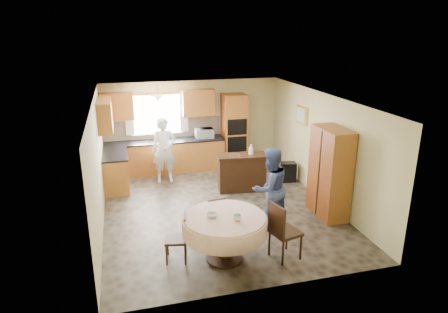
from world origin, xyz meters
TOP-DOWN VIEW (x-y plane):
  - floor at (0.00, 0.00)m, footprint 5.00×6.00m
  - ceiling at (0.00, 0.00)m, footprint 5.00×6.00m
  - wall_back at (0.00, 3.00)m, footprint 5.00×0.02m
  - wall_front at (0.00, -3.00)m, footprint 5.00×0.02m
  - wall_left at (-2.50, 0.00)m, footprint 0.02×6.00m
  - wall_right at (2.50, 0.00)m, footprint 0.02×6.00m
  - window at (-1.00, 2.98)m, footprint 1.40×0.03m
  - curtain_left at (-1.75, 2.93)m, footprint 0.22×0.02m
  - curtain_right at (-0.25, 2.93)m, footprint 0.22×0.02m
  - base_cab_back at (-0.85, 2.70)m, footprint 3.30×0.60m
  - counter_back at (-0.85, 2.70)m, footprint 3.30×0.64m
  - base_cab_left at (-2.20, 1.80)m, footprint 0.60×1.20m
  - counter_left at (-2.20, 1.80)m, footprint 0.64×1.20m
  - backsplash at (-0.85, 2.99)m, footprint 3.30×0.02m
  - wall_cab_left at (-2.05, 2.83)m, footprint 0.85×0.33m
  - wall_cab_right at (0.15, 2.83)m, footprint 0.90×0.33m
  - wall_cab_side at (-2.33, 1.80)m, footprint 0.33×1.20m
  - oven_tower at (1.15, 2.69)m, footprint 0.66×0.62m
  - oven_upper at (1.15, 2.38)m, footprint 0.56×0.01m
  - oven_lower at (1.15, 2.38)m, footprint 0.56×0.01m
  - pendant at (-1.00, 2.50)m, footprint 0.36×0.36m
  - sideboard at (0.83, 0.90)m, footprint 1.26×0.63m
  - space_heater at (2.20, 1.14)m, footprint 0.42×0.33m
  - cupboard at (2.22, -0.90)m, footprint 0.51×1.02m
  - dining_table at (-0.39, -2.04)m, footprint 1.46×1.46m
  - chair_left at (-1.15, -1.85)m, footprint 0.44×0.44m
  - chair_back at (-0.38, -1.25)m, footprint 0.40×0.40m
  - chair_right at (0.58, -2.26)m, footprint 0.56×0.56m
  - framed_picture at (2.47, 1.09)m, footprint 0.06×0.55m
  - microwave at (0.26, 2.65)m, footprint 0.50×0.34m
  - person_sink at (-0.95, 1.98)m, footprint 0.64×0.43m
  - person_dining at (0.80, -1.09)m, footprint 0.98×0.86m
  - bowl_sideboard at (0.64, 0.90)m, footprint 0.28×0.28m
  - bottle_sideboard at (1.06, 0.90)m, footprint 0.14×0.14m
  - cup_table at (-0.23, -2.24)m, footprint 0.16×0.16m
  - bowl_table at (-0.60, -2.00)m, footprint 0.21×0.21m

SIDE VIEW (x-z plane):
  - floor at x=0.00m, z-range -0.01..0.01m
  - space_heater at x=2.20m, z-range 0.00..0.52m
  - sideboard at x=0.83m, z-range 0.00..0.87m
  - base_cab_back at x=-0.85m, z-range 0.00..0.88m
  - base_cab_left at x=-2.20m, z-range 0.00..0.88m
  - chair_back at x=-0.38m, z-range 0.04..0.90m
  - chair_left at x=-1.15m, z-range 0.05..0.91m
  - chair_right at x=0.58m, z-range 0.06..1.12m
  - dining_table at x=-0.39m, z-range 0.23..1.07m
  - oven_lower at x=1.15m, z-range 0.53..0.97m
  - person_dining at x=0.80m, z-range 0.00..1.69m
  - person_sink at x=-0.95m, z-range 0.00..1.71m
  - bowl_table at x=-0.60m, z-range 0.84..0.90m
  - cup_table at x=-0.23m, z-range 0.84..0.94m
  - bowl_sideboard at x=0.64m, z-range 0.87..0.93m
  - counter_back at x=-0.85m, z-range 0.88..0.92m
  - counter_left at x=-2.20m, z-range 0.88..0.92m
  - cupboard at x=2.22m, z-range 0.00..1.94m
  - bottle_sideboard at x=1.06m, z-range 0.87..1.17m
  - microwave at x=0.26m, z-range 0.92..1.20m
  - oven_tower at x=1.15m, z-range 0.00..2.12m
  - backsplash at x=-0.85m, z-range 0.90..1.46m
  - wall_back at x=0.00m, z-range 0.00..2.50m
  - wall_front at x=0.00m, z-range 0.00..2.50m
  - wall_left at x=-2.50m, z-range 0.00..2.50m
  - wall_right at x=2.50m, z-range 0.00..2.50m
  - oven_upper at x=1.15m, z-range 1.02..1.48m
  - window at x=-1.00m, z-range 1.05..2.15m
  - curtain_left at x=-1.75m, z-range 1.08..2.22m
  - curtain_right at x=-0.25m, z-range 1.08..2.22m
  - framed_picture at x=2.47m, z-range 1.56..2.01m
  - wall_cab_left at x=-2.05m, z-range 1.55..2.27m
  - wall_cab_right at x=0.15m, z-range 1.55..2.27m
  - wall_cab_side at x=-2.33m, z-range 1.55..2.27m
  - pendant at x=-1.00m, z-range 2.03..2.21m
  - ceiling at x=0.00m, z-range 2.50..2.50m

